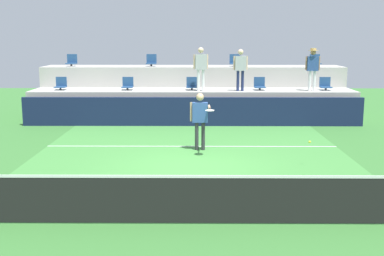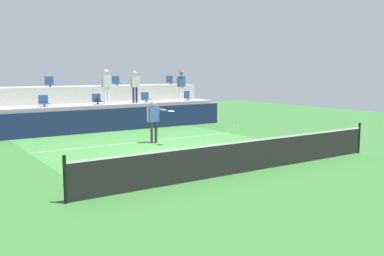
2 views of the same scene
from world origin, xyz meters
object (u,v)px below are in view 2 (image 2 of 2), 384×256
(stadium_chair_lower_center, at_px, (97,100))
(spectator_in_grey, at_px, (135,84))
(spectator_with_hat, at_px, (181,82))
(stadium_chair_upper_left, at_px, (50,82))
(tennis_player, at_px, (154,117))
(stadium_chair_lower_far_right, at_px, (187,96))
(stadium_chair_lower_right, at_px, (146,98))
(stadium_chair_upper_right, at_px, (116,82))
(stadium_chair_lower_left, at_px, (44,102))
(tennis_ball, at_px, (238,127))
(spectator_leaning_on_rail, at_px, (106,83))
(stadium_chair_upper_far_right, at_px, (170,81))

(stadium_chair_lower_center, distance_m, spectator_in_grey, 2.09)
(spectator_with_hat, bearing_deg, stadium_chair_upper_left, 161.50)
(tennis_player, bearing_deg, stadium_chair_upper_left, 106.25)
(stadium_chair_lower_far_right, bearing_deg, stadium_chair_lower_center, 180.00)
(stadium_chair_lower_right, bearing_deg, stadium_chair_upper_right, 115.93)
(stadium_chair_upper_left, relative_size, spectator_in_grey, 0.32)
(stadium_chair_lower_center, relative_size, stadium_chair_lower_right, 1.00)
(stadium_chair_upper_left, height_order, spectator_with_hat, spectator_with_hat)
(stadium_chair_lower_left, distance_m, stadium_chair_lower_center, 2.60)
(stadium_chair_lower_left, relative_size, stadium_chair_upper_right, 1.00)
(spectator_with_hat, distance_m, tennis_ball, 7.12)
(spectator_leaning_on_rail, bearing_deg, tennis_player, -90.67)
(tennis_player, xyz_separation_m, spectator_leaning_on_rail, (0.06, 4.95, 1.23))
(stadium_chair_lower_left, xyz_separation_m, stadium_chair_upper_far_right, (7.95, 1.80, 0.85))
(stadium_chair_lower_left, relative_size, stadium_chair_lower_far_right, 1.00)
(spectator_leaning_on_rail, bearing_deg, tennis_ball, -67.46)
(stadium_chair_lower_center, xyz_separation_m, stadium_chair_lower_right, (2.73, 0.00, 0.00))
(stadium_chair_lower_left, xyz_separation_m, spectator_in_grey, (4.50, -0.38, 0.77))
(stadium_chair_lower_center, xyz_separation_m, stadium_chair_upper_left, (-1.79, 1.80, 0.85))
(stadium_chair_upper_left, bearing_deg, spectator_with_hat, -18.50)
(tennis_ball, bearing_deg, stadium_chair_upper_left, 118.94)
(stadium_chair_upper_left, bearing_deg, stadium_chair_lower_left, -114.18)
(tennis_player, bearing_deg, spectator_in_grey, 71.93)
(stadium_chair_upper_far_right, bearing_deg, stadium_chair_lower_right, -145.55)
(stadium_chair_lower_center, height_order, stadium_chair_lower_right, same)
(stadium_chair_lower_left, height_order, stadium_chair_upper_left, stadium_chair_upper_left)
(stadium_chair_upper_left, height_order, tennis_ball, stadium_chair_upper_left)
(spectator_with_hat, relative_size, tennis_ball, 24.68)
(stadium_chair_lower_left, xyz_separation_m, stadium_chair_lower_far_right, (7.97, 0.00, 0.00))
(stadium_chair_upper_left, height_order, tennis_player, stadium_chair_upper_left)
(stadium_chair_lower_left, height_order, stadium_chair_lower_center, same)
(spectator_leaning_on_rail, distance_m, tennis_ball, 7.48)
(stadium_chair_lower_right, height_order, spectator_with_hat, spectator_with_hat)
(stadium_chair_lower_center, distance_m, stadium_chair_lower_far_right, 5.37)
(spectator_leaning_on_rail, bearing_deg, stadium_chair_lower_right, 9.17)
(spectator_in_grey, height_order, tennis_ball, spectator_in_grey)
(stadium_chair_lower_far_right, relative_size, stadium_chair_upper_left, 1.00)
(stadium_chair_upper_left, bearing_deg, stadium_chair_lower_right, -21.73)
(tennis_ball, bearing_deg, spectator_leaning_on_rail, 112.54)
(stadium_chair_lower_center, relative_size, tennis_ball, 7.65)
(stadium_chair_upper_far_right, bearing_deg, stadium_chair_lower_left, -167.24)
(stadium_chair_upper_right, height_order, stadium_chair_upper_far_right, same)
(stadium_chair_upper_left, bearing_deg, spectator_leaning_on_rail, -45.61)
(tennis_player, relative_size, spectator_in_grey, 1.05)
(spectator_in_grey, bearing_deg, spectator_leaning_on_rail, 180.00)
(spectator_in_grey, xyz_separation_m, tennis_ball, (1.24, -6.74, -1.58))
(stadium_chair_lower_center, height_order, tennis_ball, stadium_chair_lower_center)
(stadium_chair_lower_right, xyz_separation_m, tennis_player, (-2.44, -5.34, -0.41))
(tennis_ball, bearing_deg, stadium_chair_lower_left, 128.87)
(stadium_chair_lower_center, distance_m, stadium_chair_upper_right, 2.72)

